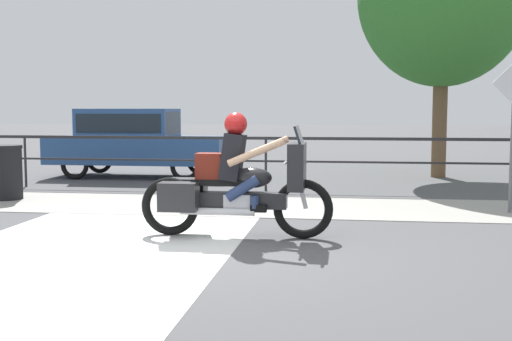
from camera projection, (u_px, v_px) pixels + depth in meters
ground_plane at (209, 249)px, 7.47m from camera, size 120.00×120.00×0.00m
sidewalk_band at (251, 206)px, 10.82m from camera, size 44.00×2.40×0.01m
crosswalk_band at (92, 249)px, 7.45m from camera, size 3.31×6.00×0.01m
fence_railing at (266, 148)px, 12.75m from camera, size 36.00×0.05×1.08m
motorcycle at (235, 183)px, 8.14m from camera, size 2.48×0.76×1.59m
parked_car at (135, 139)px, 15.39m from camera, size 4.22×1.65×1.64m
trash_bin at (6, 172)px, 11.53m from camera, size 0.58×0.58×0.99m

